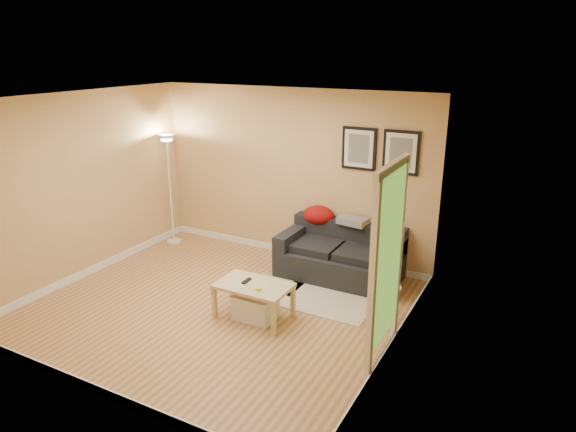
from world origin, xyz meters
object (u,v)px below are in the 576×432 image
(book_stack, at_px, (388,283))
(coffee_table, at_px, (254,301))
(side_table, at_px, (385,306))
(sofa, at_px, (340,253))
(storage_bin, at_px, (255,306))
(floor_lamp, at_px, (170,192))

(book_stack, bearing_deg, coffee_table, 179.78)
(side_table, height_order, book_stack, book_stack)
(sofa, height_order, storage_bin, sofa)
(sofa, bearing_deg, book_stack, -44.58)
(floor_lamp, bearing_deg, coffee_table, -31.36)
(coffee_table, height_order, storage_bin, coffee_table)
(coffee_table, height_order, side_table, side_table)
(sofa, distance_m, floor_lamp, 3.06)
(sofa, xyz_separation_m, book_stack, (1.01, -1.00, 0.18))
(sofa, bearing_deg, storage_bin, -105.88)
(coffee_table, height_order, book_stack, book_stack)
(side_table, relative_size, book_stack, 2.07)
(storage_bin, bearing_deg, floor_lamp, 148.79)
(side_table, relative_size, floor_lamp, 0.28)
(storage_bin, height_order, floor_lamp, floor_lamp)
(storage_bin, xyz_separation_m, floor_lamp, (-2.57, 1.56, 0.71))
(coffee_table, distance_m, storage_bin, 0.07)
(storage_bin, distance_m, book_stack, 1.62)
(coffee_table, distance_m, side_table, 1.57)
(sofa, xyz_separation_m, floor_lamp, (-3.02, -0.01, 0.50))
(coffee_table, xyz_separation_m, floor_lamp, (-2.55, 1.56, 0.65))
(sofa, xyz_separation_m, side_table, (1.00, -1.01, -0.12))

